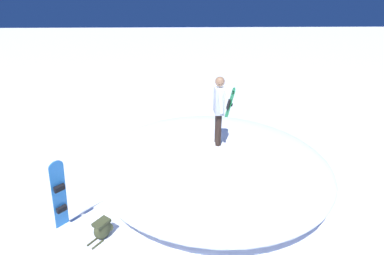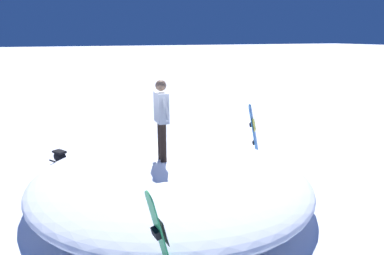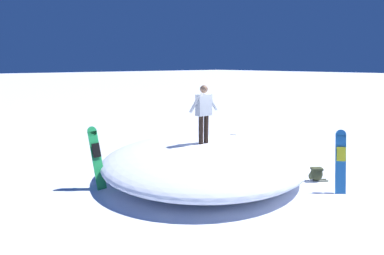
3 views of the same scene
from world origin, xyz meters
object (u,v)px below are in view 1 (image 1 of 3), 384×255
snowboard_secondary_upright (59,195)px  backpack_far (103,229)px  snowboard_primary_upright (229,109)px  snowboarder_standing (219,106)px

snowboard_secondary_upright → backpack_far: 1.06m
snowboard_secondary_upright → backpack_far: size_ratio=3.05×
snowboard_primary_upright → snowboard_secondary_upright: bearing=-133.2°
snowboard_secondary_upright → backpack_far: (0.79, -0.29, -0.64)m
backpack_far → snowboarder_standing: bearing=37.4°
backpack_far → snowboard_primary_upright: bearing=54.1°
snowboard_primary_upright → backpack_far: size_ratio=3.12×
snowboarder_standing → backpack_far: snowboarder_standing is taller
snowboarder_standing → snowboard_primary_upright: bearing=71.6°
snowboarder_standing → snowboard_primary_upright: snowboarder_standing is taller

